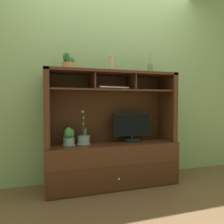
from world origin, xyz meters
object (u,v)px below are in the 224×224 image
magazine_stack_left (110,88)px  ceramic_vase (112,64)px  tv_monitor (132,129)px  potted_orchid (84,140)px  potted_fern (69,138)px  potted_succulent (69,64)px  diffuser_bottle (150,69)px  media_console (112,151)px

magazine_stack_left → ceramic_vase: bearing=44.9°
tv_monitor → ceramic_vase: bearing=179.4°
magazine_stack_left → potted_orchid: bearing=172.1°
potted_fern → potted_succulent: size_ratio=1.12×
potted_fern → potted_succulent: potted_succulent is taller
magazine_stack_left → potted_succulent: bearing=178.5°
magazine_stack_left → diffuser_bottle: diffuser_bottle is taller
media_console → tv_monitor: size_ratio=3.19×
magazine_stack_left → ceramic_vase: size_ratio=2.04×
media_console → potted_fern: media_console is taller
potted_fern → ceramic_vase: (0.51, -0.01, 0.87)m
diffuser_bottle → potted_succulent: (-1.02, -0.02, 0.01)m
potted_orchid → diffuser_bottle: diffuser_bottle is taller
diffuser_bottle → potted_succulent: size_ratio=1.55×
magazine_stack_left → potted_succulent: 0.55m
potted_fern → magazine_stack_left: 0.76m
media_console → potted_succulent: (-0.51, -0.01, 1.02)m
tv_monitor → potted_orchid: (-0.61, 0.02, -0.10)m
potted_fern → diffuser_bottle: size_ratio=0.72×
magazine_stack_left → diffuser_bottle: bearing=3.3°
potted_orchid → ceramic_vase: 0.96m
media_console → magazine_stack_left: (-0.03, -0.03, 0.76)m
media_console → ceramic_vase: size_ratio=8.24×
ceramic_vase → magazine_stack_left: bearing=-135.1°
diffuser_bottle → potted_succulent: 1.02m
ceramic_vase → media_console: bearing=-90.0°
media_console → ceramic_vase: ceramic_vase is taller
potted_orchid → magazine_stack_left: size_ratio=1.02×
potted_fern → potted_succulent: 0.84m
tv_monitor → magazine_stack_left: magazine_stack_left is taller
potted_orchid → ceramic_vase: (0.34, -0.02, 0.89)m
tv_monitor → potted_fern: bearing=179.4°
potted_orchid → diffuser_bottle: (0.85, -0.01, 0.86)m
media_console → tv_monitor: bearing=-0.1°
magazine_stack_left → ceramic_vase: ceramic_vase is taller
potted_succulent → ceramic_vase: ceramic_vase is taller
potted_fern → magazine_stack_left: size_ratio=0.54×
potted_succulent → ceramic_vase: (0.51, 0.02, 0.03)m
potted_orchid → potted_succulent: size_ratio=2.11×
tv_monitor → diffuser_bottle: size_ratio=1.70×
magazine_stack_left → diffuser_bottle: 0.60m
tv_monitor → potted_succulent: bearing=-179.1°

